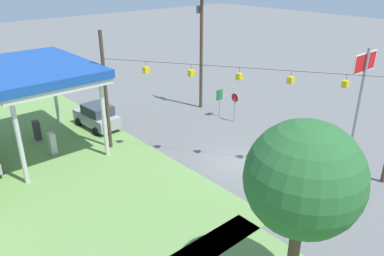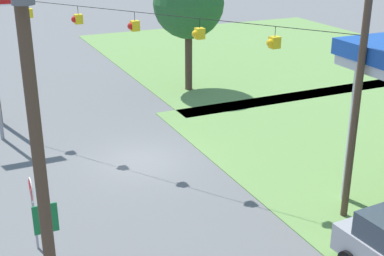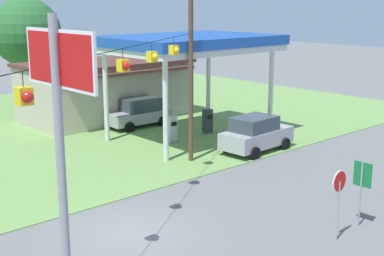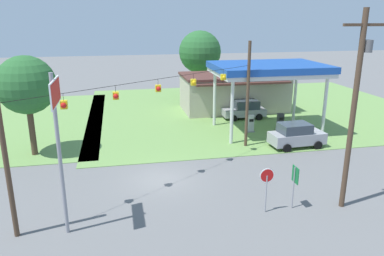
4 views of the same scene
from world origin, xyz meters
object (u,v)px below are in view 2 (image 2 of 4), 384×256
stop_sign_roadside (32,198)px  utility_pole_main (35,124)px  route_sign (46,226)px  tree_west_verge (188,3)px

stop_sign_roadside → utility_pole_main: size_ratio=0.24×
route_sign → tree_west_verge: tree_west_verge is taller
route_sign → tree_west_verge: bearing=143.4°
stop_sign_roadside → route_sign: size_ratio=1.04×
utility_pole_main → tree_west_verge: (-18.11, 11.74, -0.53)m
stop_sign_roadside → utility_pole_main: 5.96m
route_sign → utility_pole_main: utility_pole_main is taller
stop_sign_roadside → utility_pole_main: bearing=177.1°
stop_sign_roadside → tree_west_verge: tree_west_verge is taller
utility_pole_main → tree_west_verge: utility_pole_main is taller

